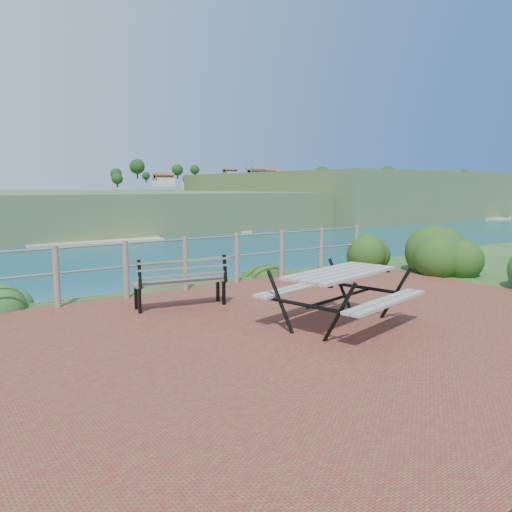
# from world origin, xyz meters

# --- Properties ---
(ground) EXTENTS (10.00, 7.00, 0.12)m
(ground) POSITION_xyz_m (0.00, 0.00, 0.00)
(ground) COLOR maroon
(ground) RESTS_ON ground
(safety_railing) EXTENTS (9.40, 0.10, 1.00)m
(safety_railing) POSITION_xyz_m (0.00, 3.35, 0.57)
(safety_railing) COLOR #6B5B4C
(safety_railing) RESTS_ON ground
(distant_bay) EXTENTS (290.00, 232.36, 24.00)m
(distant_bay) POSITION_xyz_m (173.07, 202.61, -1.52)
(distant_bay) COLOR #3B542A
(distant_bay) RESTS_ON ground
(picnic_table) EXTENTS (1.91, 1.53, 0.76)m
(picnic_table) POSITION_xyz_m (0.60, -0.04, 0.49)
(picnic_table) COLOR gray
(picnic_table) RESTS_ON ground
(park_bench) EXTENTS (1.52, 0.65, 0.83)m
(park_bench) POSITION_xyz_m (-0.69, 2.22, 0.55)
(park_bench) COLOR brown
(park_bench) RESTS_ON ground
(shrub_right_front) EXTENTS (1.26, 1.26, 1.79)m
(shrub_right_front) POSITION_xyz_m (5.58, 1.60, 0.00)
(shrub_right_front) COLOR #1A4515
(shrub_right_front) RESTS_ON ground
(shrub_right_edge) EXTENTS (1.00, 1.00, 1.44)m
(shrub_right_edge) POSITION_xyz_m (5.01, 3.23, 0.00)
(shrub_right_edge) COLOR #1A4515
(shrub_right_edge) RESTS_ON ground
(shrub_lip_west) EXTENTS (0.81, 0.81, 0.57)m
(shrub_lip_west) POSITION_xyz_m (-3.02, 4.08, 0.00)
(shrub_lip_west) COLOR #1E5020
(shrub_lip_west) RESTS_ON ground
(shrub_lip_east) EXTENTS (0.76, 0.76, 0.49)m
(shrub_lip_east) POSITION_xyz_m (2.19, 3.89, 0.00)
(shrub_lip_east) COLOR #1A4515
(shrub_lip_east) RESTS_ON ground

